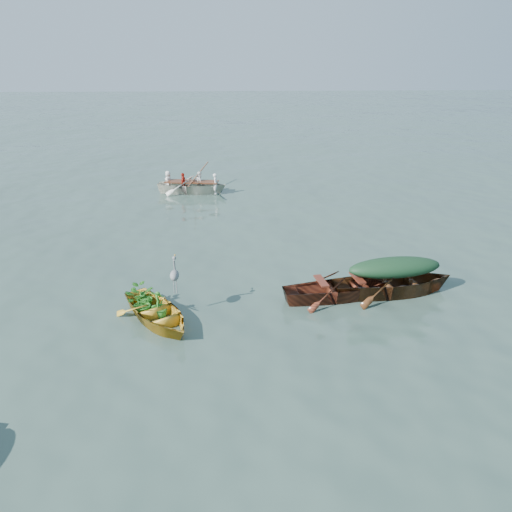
% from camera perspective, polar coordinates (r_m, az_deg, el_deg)
% --- Properties ---
extents(ground, '(140.00, 140.00, 0.00)m').
position_cam_1_polar(ground, '(11.20, 2.53, -9.84)').
color(ground, '#395047').
rests_on(ground, ground).
extents(yellow_dinghy, '(2.92, 3.41, 0.86)m').
position_cam_1_polar(yellow_dinghy, '(12.20, -11.17, -7.35)').
color(yellow_dinghy, '#B98524').
rests_on(yellow_dinghy, ground).
extents(green_tarp_boat, '(4.65, 1.92, 1.06)m').
position_cam_1_polar(green_tarp_boat, '(13.70, 15.24, -4.23)').
color(green_tarp_boat, '#553013').
rests_on(green_tarp_boat, ground).
extents(open_wooden_boat, '(4.18, 1.86, 0.92)m').
position_cam_1_polar(open_wooden_boat, '(13.18, 9.36, -4.81)').
color(open_wooden_boat, maroon).
rests_on(open_wooden_boat, ground).
extents(rowed_boat, '(4.43, 1.86, 1.02)m').
position_cam_1_polar(rowed_boat, '(22.73, -7.29, 7.14)').
color(rowed_boat, white).
rests_on(rowed_boat, ground).
extents(green_tarp_cover, '(2.55, 1.06, 0.52)m').
position_cam_1_polar(green_tarp_cover, '(13.38, 15.59, -1.20)').
color(green_tarp_cover, '#14311E').
rests_on(green_tarp_cover, green_tarp_boat).
extents(thwart_benches, '(2.11, 1.05, 0.04)m').
position_cam_1_polar(thwart_benches, '(12.97, 9.49, -2.93)').
color(thwart_benches, '#4F1D12').
rests_on(thwart_benches, open_wooden_boat).
extents(heron, '(0.46, 0.49, 0.92)m').
position_cam_1_polar(heron, '(12.04, -9.25, -2.84)').
color(heron, gray).
rests_on(heron, yellow_dinghy).
extents(dinghy_weeds, '(1.08, 1.14, 0.60)m').
position_cam_1_polar(dinghy_weeds, '(12.32, -12.45, -3.31)').
color(dinghy_weeds, '#226C1C').
rests_on(dinghy_weeds, yellow_dinghy).
extents(rowers, '(3.14, 1.56, 0.76)m').
position_cam_1_polar(rowers, '(22.51, -7.40, 9.33)').
color(rowers, silver).
rests_on(rowers, rowed_boat).
extents(oars, '(0.95, 2.66, 0.06)m').
position_cam_1_polar(oars, '(22.59, -7.36, 8.46)').
color(oars, brown).
rests_on(oars, rowed_boat).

